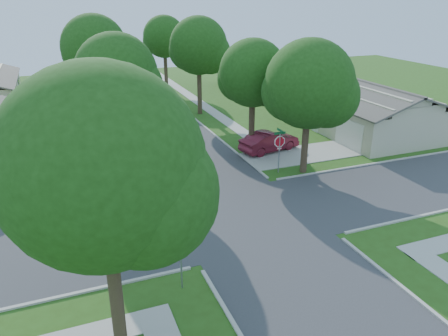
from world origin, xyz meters
The scene contains 20 objects.
ground centered at (0.00, 0.00, 0.00)m, with size 100.00×100.00×0.00m, color #2C4F15.
road_ns centered at (0.00, 0.00, 0.00)m, with size 7.00×100.00×0.02m, color #333335.
sidewalk_ne centered at (6.10, 26.00, 0.02)m, with size 1.20×40.00×0.04m, color #9E9B91.
sidewalk_nw centered at (-6.10, 26.00, 0.02)m, with size 1.20×40.00×0.04m, color #9E9B91.
driveway centered at (7.90, 7.10, 0.03)m, with size 8.80×3.60×0.05m, color #9E9B91.
stop_sign_sw centered at (-4.70, -4.70, 2.03)m, with size 1.05×0.80×2.98m.
stop_sign_ne centered at (4.70, 4.70, 2.03)m, with size 1.05×0.80×2.98m.
tree_e_near centered at (4.75, 9.01, 5.64)m, with size 4.97×4.80×8.28m.
tree_e_mid centered at (4.76, 21.01, 6.25)m, with size 5.59×5.40×9.21m.
tree_e_far centered at (4.75, 34.01, 5.98)m, with size 5.17×5.00×8.72m.
tree_w_near centered at (-4.64, 9.01, 6.12)m, with size 5.38×5.20×8.97m.
tree_w_mid centered at (-4.64, 21.01, 6.49)m, with size 5.80×5.60×9.56m.
tree_w_far centered at (-4.65, 34.01, 5.51)m, with size 4.76×4.60×8.04m.
tree_sw_corner centered at (-7.44, -6.99, 6.26)m, with size 6.21×6.00×9.55m.
tree_ne_corner centered at (6.36, 4.21, 5.59)m, with size 5.80×5.60×8.66m.
house_ne_near centered at (15.99, 11.00, 1.52)m, with size 8.42×13.60×4.23m.
house_ne_far centered at (15.99, 29.00, 1.52)m, with size 8.42×13.60×4.23m.
car_driveway centered at (6.06, 8.70, 0.77)m, with size 1.63×4.66×1.54m, color #5A121F.
car_curb_east centered at (1.20, 30.10, 0.81)m, with size 1.91×4.74×1.62m, color black.
car_curb_west centered at (-3.20, 45.09, 0.67)m, with size 1.86×4.59×1.33m, color black.
Camera 1 is at (-8.46, -18.90, 11.11)m, focal length 35.00 mm.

